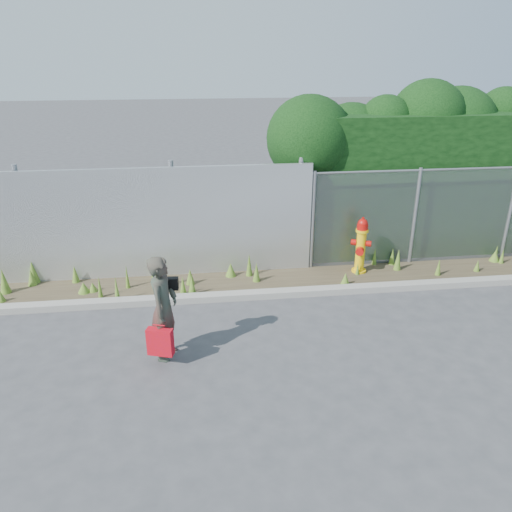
% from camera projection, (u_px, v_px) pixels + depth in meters
% --- Properties ---
extents(ground, '(80.00, 80.00, 0.00)m').
position_uv_depth(ground, '(287.00, 351.00, 7.55)').
color(ground, '#3D3D40').
rests_on(ground, ground).
extents(curb, '(16.00, 0.22, 0.12)m').
position_uv_depth(curb, '(269.00, 294.00, 9.18)').
color(curb, gray).
rests_on(curb, ground).
extents(weed_strip, '(16.00, 1.34, 0.53)m').
position_uv_depth(weed_strip, '(190.00, 278.00, 9.64)').
color(weed_strip, '#403524').
rests_on(weed_strip, ground).
extents(corrugated_fence, '(8.50, 0.21, 2.30)m').
position_uv_depth(corrugated_fence, '(92.00, 226.00, 9.50)').
color(corrugated_fence, '#AEB1B5').
rests_on(corrugated_fence, ground).
extents(chainlink_fence, '(6.50, 0.07, 2.05)m').
position_uv_depth(chainlink_fence, '(463.00, 215.00, 10.39)').
color(chainlink_fence, gray).
rests_on(chainlink_fence, ground).
extents(hedge, '(7.97, 2.07, 3.67)m').
position_uv_depth(hedge, '(442.00, 160.00, 10.96)').
color(hedge, black).
rests_on(hedge, ground).
extents(fire_hydrant, '(0.40, 0.35, 1.18)m').
position_uv_depth(fire_hydrant, '(361.00, 246.00, 9.97)').
color(fire_hydrant, yellow).
rests_on(fire_hydrant, ground).
extents(woman, '(0.54, 0.67, 1.60)m').
position_uv_depth(woman, '(164.00, 308.00, 7.16)').
color(woman, '#0D5741').
rests_on(woman, ground).
extents(red_tote_bag, '(0.37, 0.14, 0.48)m').
position_uv_depth(red_tote_bag, '(160.00, 342.00, 7.09)').
color(red_tote_bag, red).
extents(black_shoulder_bag, '(0.25, 0.10, 0.18)m').
position_uv_depth(black_shoulder_bag, '(170.00, 284.00, 7.26)').
color(black_shoulder_bag, black).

